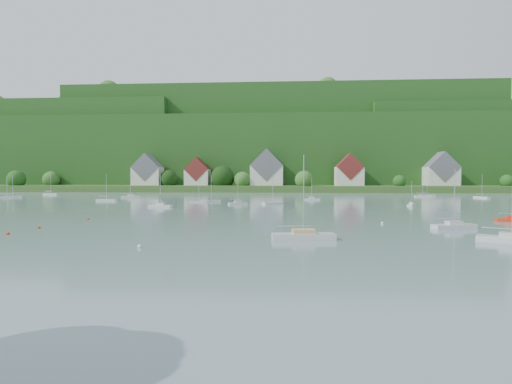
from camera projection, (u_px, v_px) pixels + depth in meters
The scene contains 18 objects.
far_shore_strip at pixel (258, 188), 218.50m from camera, with size 600.00×60.00×3.00m, color #32511E.
forested_ridge at pixel (265, 154), 286.02m from camera, with size 620.00×181.22×69.89m.
village_building_0 at pixel (148, 172), 208.87m from camera, with size 14.00×10.40×16.00m.
village_building_1 at pixel (198, 174), 209.24m from camera, with size 12.00×9.36×14.00m.
village_building_2 at pixel (267, 171), 205.87m from camera, with size 16.00×11.44×18.00m.
village_building_3 at pixel (349, 172), 201.26m from camera, with size 13.00×10.40×15.50m.
village_building_4 at pixel (441, 172), 202.27m from camera, with size 15.00×10.40×16.50m.
near_sailboat_2 at pixel (303, 235), 49.42m from camera, with size 7.70×3.13×10.10m.
near_sailboat_3 at pixel (454, 226), 59.72m from camera, with size 6.62×3.33×8.61m.
near_sailboat_4 at pixel (512, 239), 46.78m from camera, with size 7.09×5.23×9.51m.
near_sailboat_5 at pixel (512, 219), 68.97m from camera, with size 5.06×1.89×6.68m.
mooring_buoy_0 at pixel (39, 228), 60.08m from camera, with size 0.41×0.41×0.41m, color red.
mooring_buoy_1 at pixel (140, 248), 43.90m from camera, with size 0.46×0.46×0.46m, color white.
mooring_buoy_2 at pixel (324, 235), 53.31m from camera, with size 0.43×0.43×0.43m, color red.
mooring_buoy_3 at pixel (88, 220), 71.87m from camera, with size 0.42×0.42×0.42m, color red.
mooring_buoy_4 at pixel (382, 224), 65.76m from camera, with size 0.45×0.45×0.45m, color white.
mooring_buoy_5 at pixel (8, 235), 53.79m from camera, with size 0.41×0.41×0.41m, color red.
far_sailboat_cluster at pixel (276, 199), 132.58m from camera, with size 194.11×64.97×8.71m.
Camera 1 is at (13.27, -18.03, 7.57)m, focal length 29.14 mm.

